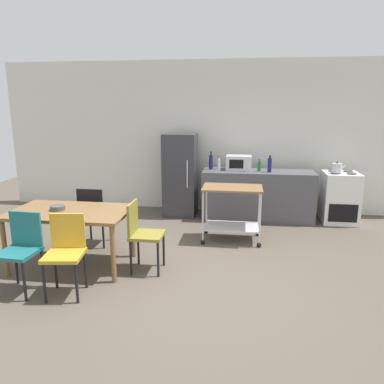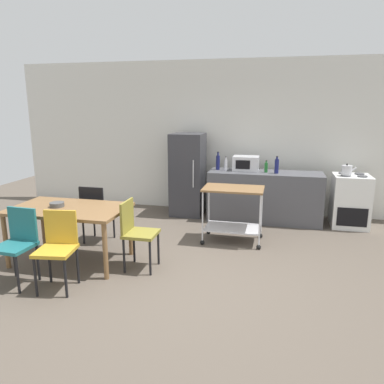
{
  "view_description": "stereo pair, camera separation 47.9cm",
  "coord_description": "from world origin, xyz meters",
  "px_view_note": "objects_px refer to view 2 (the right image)",
  "views": [
    {
      "loc": [
        0.64,
        -4.1,
        2.05
      ],
      "look_at": [
        -0.12,
        1.2,
        0.8
      ],
      "focal_mm": 34.64,
      "sensor_mm": 36.0,
      "label": 1
    },
    {
      "loc": [
        1.11,
        -4.01,
        2.05
      ],
      "look_at": [
        -0.12,
        1.2,
        0.8
      ],
      "focal_mm": 34.64,
      "sensor_mm": 36.0,
      "label": 2
    }
  ],
  "objects_px": {
    "bottle_soy_sauce": "(277,166)",
    "refrigerator": "(188,175)",
    "stove_oven": "(350,201)",
    "kettle": "(347,170)",
    "fruit_bowl": "(57,205)",
    "microwave": "(246,163)",
    "chair_olive": "(136,230)",
    "bottle_olive_oil": "(266,167)",
    "kitchen_cart": "(233,205)",
    "bottle_soda": "(218,162)",
    "chair_teal": "(17,241)",
    "bottle_wine": "(226,165)",
    "chair_black": "(96,210)",
    "chair_mustard": "(58,245)",
    "dining_table": "(69,213)"
  },
  "relations": [
    {
      "from": "stove_oven",
      "to": "bottle_soy_sauce",
      "type": "distance_m",
      "value": 1.39
    },
    {
      "from": "bottle_soda",
      "to": "bottle_wine",
      "type": "bearing_deg",
      "value": -10.03
    },
    {
      "from": "chair_teal",
      "to": "bottle_soda",
      "type": "xyz_separation_m",
      "value": [
        1.83,
        3.19,
        0.52
      ]
    },
    {
      "from": "chair_olive",
      "to": "microwave",
      "type": "xyz_separation_m",
      "value": [
        1.14,
        2.53,
        0.51
      ]
    },
    {
      "from": "dining_table",
      "to": "microwave",
      "type": "distance_m",
      "value": 3.28
    },
    {
      "from": "refrigerator",
      "to": "kettle",
      "type": "relative_size",
      "value": 6.47
    },
    {
      "from": "dining_table",
      "to": "microwave",
      "type": "bearing_deg",
      "value": 50.46
    },
    {
      "from": "chair_teal",
      "to": "microwave",
      "type": "xyz_separation_m",
      "value": [
        2.34,
        3.22,
        0.51
      ]
    },
    {
      "from": "refrigerator",
      "to": "microwave",
      "type": "xyz_separation_m",
      "value": [
        1.09,
        -0.01,
        0.25
      ]
    },
    {
      "from": "microwave",
      "to": "chair_olive",
      "type": "bearing_deg",
      "value": -114.25
    },
    {
      "from": "bottle_olive_oil",
      "to": "kettle",
      "type": "distance_m",
      "value": 1.33
    },
    {
      "from": "stove_oven",
      "to": "kitchen_cart",
      "type": "bearing_deg",
      "value": -147.23
    },
    {
      "from": "chair_olive",
      "to": "kitchen_cart",
      "type": "xyz_separation_m",
      "value": [
        1.07,
        1.25,
        0.05
      ]
    },
    {
      "from": "chair_black",
      "to": "bottle_soda",
      "type": "relative_size",
      "value": 2.69
    },
    {
      "from": "chair_black",
      "to": "bottle_wine",
      "type": "height_order",
      "value": "bottle_wine"
    },
    {
      "from": "bottle_soy_sauce",
      "to": "kettle",
      "type": "xyz_separation_m",
      "value": [
        1.14,
        0.01,
        -0.03
      ]
    },
    {
      "from": "bottle_olive_oil",
      "to": "refrigerator",
      "type": "bearing_deg",
      "value": 175.14
    },
    {
      "from": "chair_teal",
      "to": "bottle_wine",
      "type": "xyz_separation_m",
      "value": [
        1.98,
        3.17,
        0.48
      ]
    },
    {
      "from": "kettle",
      "to": "chair_olive",
      "type": "bearing_deg",
      "value": -140.22
    },
    {
      "from": "bottle_soy_sauce",
      "to": "refrigerator",
      "type": "bearing_deg",
      "value": 173.38
    },
    {
      "from": "dining_table",
      "to": "bottle_olive_oil",
      "type": "height_order",
      "value": "bottle_olive_oil"
    },
    {
      "from": "chair_teal",
      "to": "fruit_bowl",
      "type": "relative_size",
      "value": 4.77
    },
    {
      "from": "chair_teal",
      "to": "chair_black",
      "type": "height_order",
      "value": "same"
    },
    {
      "from": "chair_black",
      "to": "stove_oven",
      "type": "height_order",
      "value": "stove_oven"
    },
    {
      "from": "bottle_soy_sauce",
      "to": "stove_oven",
      "type": "bearing_deg",
      "value": 4.92
    },
    {
      "from": "microwave",
      "to": "fruit_bowl",
      "type": "bearing_deg",
      "value": -131.63
    },
    {
      "from": "bottle_soda",
      "to": "chair_mustard",
      "type": "bearing_deg",
      "value": -112.22
    },
    {
      "from": "fruit_bowl",
      "to": "kettle",
      "type": "bearing_deg",
      "value": 30.87
    },
    {
      "from": "chair_teal",
      "to": "bottle_wine",
      "type": "distance_m",
      "value": 3.76
    },
    {
      "from": "microwave",
      "to": "chair_teal",
      "type": "bearing_deg",
      "value": -125.97
    },
    {
      "from": "stove_oven",
      "to": "kitchen_cart",
      "type": "relative_size",
      "value": 1.01
    },
    {
      "from": "kettle",
      "to": "fruit_bowl",
      "type": "bearing_deg",
      "value": -149.13
    },
    {
      "from": "microwave",
      "to": "refrigerator",
      "type": "bearing_deg",
      "value": 179.57
    },
    {
      "from": "chair_black",
      "to": "microwave",
      "type": "height_order",
      "value": "microwave"
    },
    {
      "from": "stove_oven",
      "to": "fruit_bowl",
      "type": "xyz_separation_m",
      "value": [
        -4.05,
        -2.45,
        0.33
      ]
    },
    {
      "from": "chair_black",
      "to": "fruit_bowl",
      "type": "bearing_deg",
      "value": 77.38
    },
    {
      "from": "stove_oven",
      "to": "bottle_wine",
      "type": "height_order",
      "value": "bottle_wine"
    },
    {
      "from": "chair_teal",
      "to": "kettle",
      "type": "xyz_separation_m",
      "value": [
        4.03,
        3.05,
        0.48
      ]
    },
    {
      "from": "chair_olive",
      "to": "bottle_soda",
      "type": "xyz_separation_m",
      "value": [
        0.63,
        2.5,
        0.52
      ]
    },
    {
      "from": "fruit_bowl",
      "to": "dining_table",
      "type": "bearing_deg",
      "value": 2.39
    },
    {
      "from": "kitchen_cart",
      "to": "bottle_soda",
      "type": "xyz_separation_m",
      "value": [
        -0.44,
        1.25,
        0.47
      ]
    },
    {
      "from": "chair_mustard",
      "to": "bottle_wine",
      "type": "xyz_separation_m",
      "value": [
        1.45,
        3.16,
        0.48
      ]
    },
    {
      "from": "bottle_olive_oil",
      "to": "bottle_soy_sauce",
      "type": "bearing_deg",
      "value": -20.14
    },
    {
      "from": "chair_mustard",
      "to": "bottle_wine",
      "type": "distance_m",
      "value": 3.51
    },
    {
      "from": "dining_table",
      "to": "kitchen_cart",
      "type": "bearing_deg",
      "value": 31.56
    },
    {
      "from": "chair_mustard",
      "to": "refrigerator",
      "type": "distance_m",
      "value": 3.31
    },
    {
      "from": "bottle_wine",
      "to": "kitchen_cart",
      "type": "bearing_deg",
      "value": -76.49
    },
    {
      "from": "fruit_bowl",
      "to": "bottle_soda",
      "type": "bearing_deg",
      "value": 55.23
    },
    {
      "from": "chair_mustard",
      "to": "kettle",
      "type": "xyz_separation_m",
      "value": [
        3.5,
        3.04,
        0.48
      ]
    },
    {
      "from": "microwave",
      "to": "bottle_olive_oil",
      "type": "relative_size",
      "value": 2.14
    }
  ]
}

